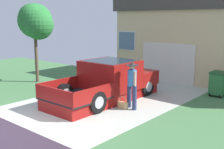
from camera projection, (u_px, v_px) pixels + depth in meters
The scene contains 5 objects.
pickup_truck at pixel (110, 82), 11.76m from camera, with size 2.19×5.14×1.61m.
person_with_hat at pixel (132, 83), 10.38m from camera, with size 0.51×0.49×1.75m.
handbag at pixel (123, 105), 10.51m from camera, with size 0.38×0.15×0.47m.
front_yard_tree at pixel (36, 21), 14.66m from camera, with size 2.12×1.84×4.09m.
wheeled_trash_bin at pixel (218, 83), 12.17m from camera, with size 0.60×0.72×1.06m.
Camera 1 is at (7.42, -4.47, 3.26)m, focal length 45.42 mm.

